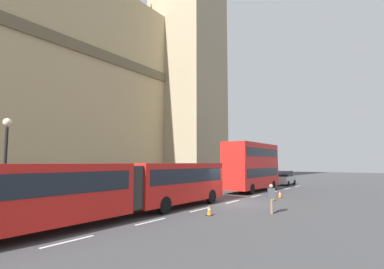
{
  "coord_description": "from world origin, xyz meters",
  "views": [
    {
      "loc": [
        -19.86,
        -10.27,
        2.95
      ],
      "look_at": [
        0.85,
        3.68,
        5.28
      ],
      "focal_mm": 28.1,
      "sensor_mm": 36.0,
      "label": 1
    }
  ],
  "objects_px": {
    "sedan_lead": "(285,178)",
    "traffic_cone_middle": "(273,197)",
    "pedestrian_near_cones": "(271,198)",
    "traffic_cone_west": "(209,210)",
    "articulated_bus": "(123,185)",
    "double_decker_bus": "(252,165)",
    "street_lamp": "(5,160)",
    "traffic_cone_east": "(280,194)"
  },
  "relations": [
    {
      "from": "sedan_lead",
      "to": "traffic_cone_middle",
      "type": "bearing_deg",
      "value": -166.1
    },
    {
      "from": "sedan_lead",
      "to": "traffic_cone_east",
      "type": "bearing_deg",
      "value": -164.65
    },
    {
      "from": "articulated_bus",
      "to": "pedestrian_near_cones",
      "type": "relative_size",
      "value": 10.69
    },
    {
      "from": "double_decker_bus",
      "to": "street_lamp",
      "type": "height_order",
      "value": "street_lamp"
    },
    {
      "from": "sedan_lead",
      "to": "traffic_cone_middle",
      "type": "height_order",
      "value": "sedan_lead"
    },
    {
      "from": "street_lamp",
      "to": "pedestrian_near_cones",
      "type": "bearing_deg",
      "value": -47.81
    },
    {
      "from": "street_lamp",
      "to": "traffic_cone_middle",
      "type": "bearing_deg",
      "value": -29.48
    },
    {
      "from": "traffic_cone_middle",
      "to": "street_lamp",
      "type": "xyz_separation_m",
      "value": [
        -15.54,
        8.78,
        2.77
      ]
    },
    {
      "from": "traffic_cone_middle",
      "to": "pedestrian_near_cones",
      "type": "xyz_separation_m",
      "value": [
        -5.83,
        -1.93,
        0.63
      ]
    },
    {
      "from": "traffic_cone_west",
      "to": "pedestrian_near_cones",
      "type": "height_order",
      "value": "pedestrian_near_cones"
    },
    {
      "from": "traffic_cone_west",
      "to": "traffic_cone_middle",
      "type": "distance_m",
      "value": 8.39
    },
    {
      "from": "traffic_cone_west",
      "to": "street_lamp",
      "type": "relative_size",
      "value": 0.11
    },
    {
      "from": "articulated_bus",
      "to": "double_decker_bus",
      "type": "height_order",
      "value": "double_decker_bus"
    },
    {
      "from": "traffic_cone_middle",
      "to": "street_lamp",
      "type": "height_order",
      "value": "street_lamp"
    },
    {
      "from": "street_lamp",
      "to": "traffic_cone_west",
      "type": "bearing_deg",
      "value": -48.11
    },
    {
      "from": "traffic_cone_east",
      "to": "pedestrian_near_cones",
      "type": "xyz_separation_m",
      "value": [
        -8.07,
        -2.1,
        0.63
      ]
    },
    {
      "from": "street_lamp",
      "to": "double_decker_bus",
      "type": "bearing_deg",
      "value": -11.67
    },
    {
      "from": "articulated_bus",
      "to": "street_lamp",
      "type": "relative_size",
      "value": 3.43
    },
    {
      "from": "sedan_lead",
      "to": "street_lamp",
      "type": "distance_m",
      "value": 32.75
    },
    {
      "from": "articulated_bus",
      "to": "street_lamp",
      "type": "distance_m",
      "value": 6.16
    },
    {
      "from": "traffic_cone_middle",
      "to": "double_decker_bus",
      "type": "bearing_deg",
      "value": 34.34
    },
    {
      "from": "double_decker_bus",
      "to": "traffic_cone_west",
      "type": "bearing_deg",
      "value": -166.49
    },
    {
      "from": "sedan_lead",
      "to": "traffic_cone_middle",
      "type": "xyz_separation_m",
      "value": [
        -16.81,
        -4.16,
        -0.63
      ]
    },
    {
      "from": "double_decker_bus",
      "to": "traffic_cone_east",
      "type": "distance_m",
      "value": 6.24
    },
    {
      "from": "pedestrian_near_cones",
      "to": "street_lamp",
      "type": "bearing_deg",
      "value": 132.19
    },
    {
      "from": "street_lamp",
      "to": "pedestrian_near_cones",
      "type": "xyz_separation_m",
      "value": [
        9.71,
        -10.72,
        -2.14
      ]
    },
    {
      "from": "street_lamp",
      "to": "pedestrian_near_cones",
      "type": "relative_size",
      "value": 3.12
    },
    {
      "from": "double_decker_bus",
      "to": "traffic_cone_east",
      "type": "xyz_separation_m",
      "value": [
        -4.02,
        -4.12,
        -2.43
      ]
    },
    {
      "from": "pedestrian_near_cones",
      "to": "traffic_cone_west",
      "type": "bearing_deg",
      "value": 133.04
    },
    {
      "from": "traffic_cone_west",
      "to": "traffic_cone_middle",
      "type": "relative_size",
      "value": 1.0
    },
    {
      "from": "pedestrian_near_cones",
      "to": "double_decker_bus",
      "type": "bearing_deg",
      "value": 27.19
    },
    {
      "from": "articulated_bus",
      "to": "traffic_cone_west",
      "type": "bearing_deg",
      "value": -47.59
    },
    {
      "from": "traffic_cone_east",
      "to": "double_decker_bus",
      "type": "bearing_deg",
      "value": 45.68
    },
    {
      "from": "sedan_lead",
      "to": "articulated_bus",
      "type": "bearing_deg",
      "value": 179.76
    },
    {
      "from": "articulated_bus",
      "to": "traffic_cone_middle",
      "type": "height_order",
      "value": "articulated_bus"
    },
    {
      "from": "sedan_lead",
      "to": "pedestrian_near_cones",
      "type": "distance_m",
      "value": 23.45
    },
    {
      "from": "double_decker_bus",
      "to": "traffic_cone_middle",
      "type": "height_order",
      "value": "double_decker_bus"
    },
    {
      "from": "traffic_cone_east",
      "to": "traffic_cone_middle",
      "type": "bearing_deg",
      "value": -175.81
    },
    {
      "from": "street_lamp",
      "to": "pedestrian_near_cones",
      "type": "height_order",
      "value": "street_lamp"
    },
    {
      "from": "articulated_bus",
      "to": "double_decker_bus",
      "type": "bearing_deg",
      "value": 0.01
    },
    {
      "from": "traffic_cone_west",
      "to": "traffic_cone_middle",
      "type": "xyz_separation_m",
      "value": [
        8.35,
        -0.77,
        0.0
      ]
    },
    {
      "from": "traffic_cone_east",
      "to": "street_lamp",
      "type": "bearing_deg",
      "value": 154.14
    }
  ]
}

